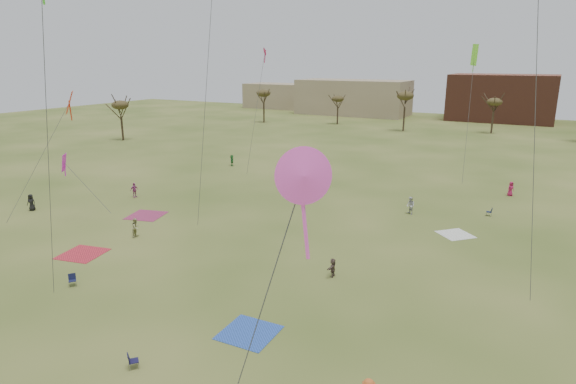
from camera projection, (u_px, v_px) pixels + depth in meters
The scene contains 20 objects.
ground at pixel (194, 322), 29.82m from camera, with size 260.00×260.00×0.00m, color #384F18.
spectator_fore_b at pixel (136, 228), 44.01m from camera, with size 0.87×0.67×1.78m, color tan.
spectator_fore_c at pixel (333, 268), 35.96m from camera, with size 1.34×0.43×1.44m, color brown.
flyer_mid_a at pixel (31, 202), 51.73m from camera, with size 0.89×0.58×1.82m, color black.
spectator_mid_d at pixel (134, 190), 56.73m from camera, with size 1.03×0.43×1.75m, color #AD488C.
spectator_mid_e at pixel (410, 206), 50.47m from camera, with size 0.91×0.71×1.88m, color #BDBDBD.
flyer_far_a at pixel (232, 160), 73.74m from camera, with size 1.55×0.49×1.67m, color #25702F.
flyer_far_b at pixel (511, 189), 57.35m from camera, with size 0.85×0.55×1.74m, color #AC1D4E.
blanket_red at pixel (83, 254), 40.32m from camera, with size 3.32×3.32×0.03m, color red.
blanket_blue at pixel (249, 333), 28.69m from camera, with size 3.14×3.14×0.03m, color #2A51B6.
blanket_cream at pixel (455, 235), 44.79m from camera, with size 2.74×2.74×0.03m, color white.
blanket_plum at pixel (146, 216), 50.26m from camera, with size 3.45×3.45×0.03m, color #972E56.
camp_chair_left at pixel (73, 283), 34.58m from camera, with size 0.74×0.73×0.87m.
camp_chair_center at pixel (133, 364), 25.36m from camera, with size 0.73×0.74×0.87m.
camp_chair_right at pixel (489, 213), 50.12m from camera, with size 0.62×0.58×0.87m.
kites_aloft at pixel (314, 0), 35.91m from camera, with size 59.05×53.15×27.88m.
tree_line at pixel (438, 104), 96.04m from camera, with size 117.44×49.32×8.91m.
building_tan at pixel (353, 97), 141.86m from camera, with size 32.00×14.00×10.00m, color #937F60.
building_brick at pixel (502, 98), 127.16m from camera, with size 26.00×16.00×12.00m, color brown.
building_tan_west at pixel (277, 96), 162.02m from camera, with size 20.00×12.00×8.00m, color #937F60.
Camera 1 is at (17.95, -20.48, 15.71)m, focal length 30.05 mm.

